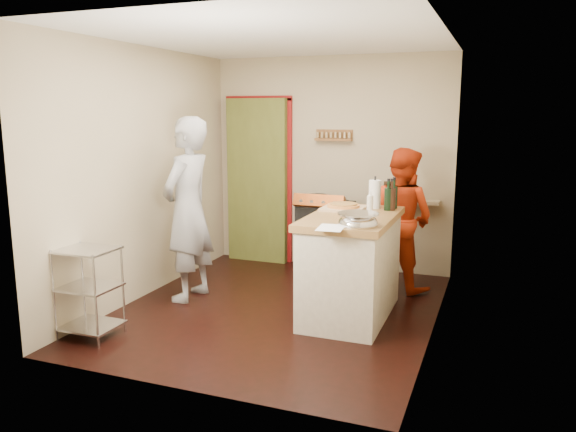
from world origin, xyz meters
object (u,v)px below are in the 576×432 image
Objects in this scene: stove at (325,236)px; wire_shelving at (89,288)px; person_stripe at (188,210)px; person_red at (402,219)px; island at (351,264)px.

stove reaches higher than wire_shelving.
wire_shelving is at bearing -116.85° from stove.
person_stripe reaches higher than wire_shelving.
person_stripe is at bearing 56.72° from person_red.
person_stripe is (-1.05, -1.41, 0.50)m from stove.
island reaches higher than wire_shelving.
person_red is at bearing 45.85° from wire_shelving.
person_stripe is (-1.71, -0.09, 0.43)m from island.
stove is 2.94m from wire_shelving.
person_stripe reaches higher than stove.
person_red reaches higher than island.
wire_shelving is 0.51× the size of person_red.
stove is 1.48m from island.
person_stripe is at bearing -126.59° from stove.
stove is at bearing 116.65° from island.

